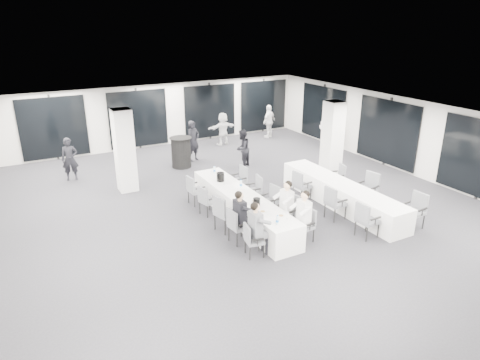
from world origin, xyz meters
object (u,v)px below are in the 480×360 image
object	(u,v)px
standing_guest_e	(328,132)
ice_bucket_far	(220,177)
chair_main_left_second	(236,224)
chair_main_right_near	(306,223)
chair_main_right_far	(240,179)
chair_main_right_fourth	(255,189)
standing_guest_g	(69,156)
chair_side_right_far	(338,175)
standing_guest_a	(193,138)
chair_side_left_far	(300,184)
chair_main_right_mid	(271,199)
banquet_table_main	(242,206)
ice_bucket_near	(257,202)
standing_guest_f	(223,127)
chair_main_left_mid	(223,211)
chair_main_left_near	(252,238)
chair_side_left_near	(366,218)
chair_main_left_fourth	(206,199)
chair_side_right_mid	(369,187)
chair_side_left_mid	(334,201)
standing_guest_b	(242,146)
banquet_table_side	(341,194)
chair_main_right_second	(289,210)
standing_guest_h	(328,127)
cocktail_table	(181,152)
chair_side_right_near	(416,208)

from	to	relation	value
standing_guest_e	ice_bucket_far	bearing A→B (deg)	123.29
chair_main_left_second	ice_bucket_far	world-z (taller)	ice_bucket_far
chair_main_right_near	chair_main_right_far	bearing A→B (deg)	-5.47
chair_main_right_fourth	chair_main_left_second	bearing A→B (deg)	147.14
standing_guest_e	standing_guest_g	distance (m)	10.59
chair_side_right_far	standing_guest_a	distance (m)	6.20
chair_side_left_far	chair_main_right_mid	bearing A→B (deg)	-74.46
banquet_table_main	standing_guest_a	xyz separation A→B (m)	(0.87, 5.78, 0.57)
ice_bucket_far	chair_side_right_far	bearing A→B (deg)	-12.04
chair_side_right_far	ice_bucket_near	world-z (taller)	ice_bucket_near
chair_main_right_far	chair_side_left_far	size ratio (longest dim) A/B	1.00
chair_main_right_near	standing_guest_f	bearing A→B (deg)	-18.45
chair_main_left_mid	chair_main_right_near	size ratio (longest dim) A/B	1.16
chair_main_left_near	chair_side_left_near	bearing A→B (deg)	89.62
chair_main_left_fourth	standing_guest_f	size ratio (longest dim) A/B	0.53
standing_guest_e	chair_main_left_fourth	bearing A→B (deg)	124.89
chair_main_left_near	chair_main_left_fourth	size ratio (longest dim) A/B	0.96
chair_main_left_near	standing_guest_a	distance (m)	7.98
chair_main_right_near	chair_main_right_mid	bearing A→B (deg)	-5.51
chair_main_left_second	chair_side_left_near	size ratio (longest dim) A/B	0.94
chair_side_left_far	chair_side_right_mid	distance (m)	2.14
chair_main_left_near	ice_bucket_near	distance (m)	1.41
chair_side_left_mid	chair_side_left_far	distance (m)	1.64
chair_side_left_far	standing_guest_b	xyz separation A→B (m)	(-0.07, 3.78, 0.30)
chair_main_left_fourth	standing_guest_f	xyz separation A→B (m)	(3.82, 6.64, 0.34)
banquet_table_side	chair_main_left_fourth	distance (m)	4.20
chair_side_left_mid	chair_main_right_fourth	bearing A→B (deg)	-145.88
banquet_table_side	chair_main_left_mid	xyz separation A→B (m)	(-3.98, 0.20, 0.22)
chair_main_right_second	standing_guest_f	size ratio (longest dim) A/B	0.59
standing_guest_g	chair_side_left_far	bearing A→B (deg)	-30.31
chair_main_right_second	chair_side_right_far	distance (m)	3.52
chair_main_left_second	chair_side_left_near	world-z (taller)	chair_side_left_near
chair_main_right_fourth	standing_guest_f	bearing A→B (deg)	-9.64
chair_main_right_far	ice_bucket_near	xyz separation A→B (m)	(-0.87, -2.56, 0.31)
chair_main_left_near	standing_guest_b	xyz separation A→B (m)	(3.06, 6.10, 0.36)
chair_side_left_mid	standing_guest_h	size ratio (longest dim) A/B	0.48
standing_guest_a	standing_guest_f	distance (m)	2.64
standing_guest_b	ice_bucket_far	distance (m)	3.64
chair_side_right_far	chair_side_left_near	bearing A→B (deg)	165.63
chair_main_left_mid	chair_main_right_near	bearing A→B (deg)	34.05
cocktail_table	standing_guest_g	size ratio (longest dim) A/B	0.68
banquet_table_main	chair_side_left_mid	distance (m)	2.66
standing_guest_f	standing_guest_g	world-z (taller)	standing_guest_g
chair_main_right_fourth	chair_side_right_mid	bearing A→B (deg)	-109.78
banquet_table_side	standing_guest_h	bearing A→B (deg)	55.02
chair_main_left_near	chair_main_right_second	distance (m)	1.85
chair_main_left_mid	standing_guest_a	distance (m)	6.49
chair_main_right_near	standing_guest_h	size ratio (longest dim) A/B	0.43
chair_side_left_mid	chair_side_right_near	xyz separation A→B (m)	(1.68, -1.49, 0.01)
chair_main_left_near	chair_main_right_near	world-z (taller)	chair_main_right_near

